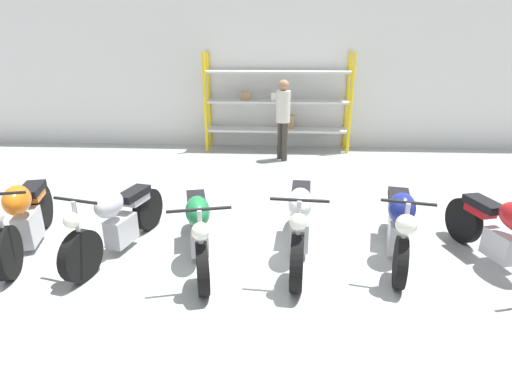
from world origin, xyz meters
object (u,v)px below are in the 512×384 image
object	(u,v)px
motorcycle_silver	(118,221)
person_browsing	(283,113)
shelving_rack	(277,102)
motorcycle_blue	(399,223)
motorcycle_orange	(25,217)
motorcycle_green	(198,226)
motorcycle_white	(299,221)
motorcycle_red	(508,233)

from	to	relation	value
motorcycle_silver	person_browsing	xyz separation A→B (m)	(2.17, 4.47, 0.65)
shelving_rack	motorcycle_blue	bearing A→B (deg)	-73.85
motorcycle_orange	motorcycle_green	bearing A→B (deg)	71.52
motorcycle_orange	motorcycle_silver	xyz separation A→B (m)	(1.24, 0.00, -0.03)
shelving_rack	motorcycle_blue	xyz separation A→B (m)	(1.56, -5.40, -0.72)
motorcycle_orange	motorcycle_white	size ratio (longest dim) A/B	0.91
motorcycle_blue	person_browsing	distance (m)	4.69
motorcycle_green	motorcycle_white	distance (m)	1.27
motorcycle_orange	motorcycle_white	bearing A→B (deg)	75.58
motorcycle_green	motorcycle_white	bearing A→B (deg)	84.38
motorcycle_silver	person_browsing	distance (m)	5.01
motorcycle_silver	person_browsing	world-z (taller)	person_browsing
motorcycle_orange	motorcycle_white	distance (m)	3.58
person_browsing	shelving_rack	bearing A→B (deg)	-116.99
motorcycle_orange	motorcycle_silver	bearing A→B (deg)	75.11
motorcycle_silver	motorcycle_red	distance (m)	4.80
motorcycle_silver	motorcycle_blue	size ratio (longest dim) A/B	1.01
shelving_rack	motorcycle_red	distance (m)	6.33
motorcycle_silver	motorcycle_white	bearing A→B (deg)	104.96
motorcycle_white	motorcycle_red	world-z (taller)	motorcycle_white
motorcycle_blue	motorcycle_red	bearing A→B (deg)	90.93
shelving_rack	motorcycle_orange	world-z (taller)	shelving_rack
motorcycle_white	shelving_rack	bearing A→B (deg)	-172.28
motorcycle_silver	motorcycle_white	world-z (taller)	motorcycle_white
motorcycle_red	motorcycle_blue	bearing A→B (deg)	-116.14
shelving_rack	person_browsing	xyz separation A→B (m)	(0.14, -0.98, -0.11)
motorcycle_white	person_browsing	xyz separation A→B (m)	(-0.18, 4.44, 0.61)
motorcycle_blue	motorcycle_red	size ratio (longest dim) A/B	0.98
shelving_rack	motorcycle_white	xyz separation A→B (m)	(0.31, -5.42, -0.72)
person_browsing	motorcycle_green	bearing A→B (deg)	41.90
motorcycle_white	motorcycle_red	size ratio (longest dim) A/B	1.08
shelving_rack	motorcycle_red	world-z (taller)	shelving_rack
motorcycle_green	motorcycle_red	size ratio (longest dim) A/B	1.02
motorcycle_white	motorcycle_blue	distance (m)	1.25
motorcycle_orange	motorcycle_blue	xyz separation A→B (m)	(4.83, 0.05, 0.01)
shelving_rack	motorcycle_green	bearing A→B (deg)	-99.60
shelving_rack	motorcycle_white	distance (m)	5.48
motorcycle_blue	person_browsing	size ratio (longest dim) A/B	1.09
motorcycle_silver	motorcycle_white	size ratio (longest dim) A/B	0.91
shelving_rack	motorcycle_green	size ratio (longest dim) A/B	1.72
motorcycle_orange	person_browsing	xyz separation A→B (m)	(3.40, 4.47, 0.62)
motorcycle_silver	motorcycle_green	world-z (taller)	same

